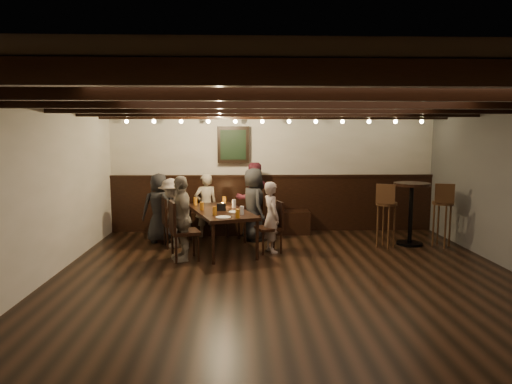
{
  "coord_description": "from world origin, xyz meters",
  "views": [
    {
      "loc": [
        -0.64,
        -5.67,
        1.95
      ],
      "look_at": [
        -0.42,
        1.3,
        1.07
      ],
      "focal_mm": 32.0,
      "sensor_mm": 36.0,
      "label": 1
    }
  ],
  "objects_px": {
    "person_right_near": "(253,204)",
    "person_bench_centre": "(206,205)",
    "dining_table": "(221,213)",
    "chair_right_far": "(270,237)",
    "person_bench_left": "(159,208)",
    "person_left_far": "(181,218)",
    "person_bench_right": "(253,199)",
    "bar_stool_right": "(442,223)",
    "person_left_near": "(172,213)",
    "chair_left_far": "(184,242)",
    "person_right_far": "(272,217)",
    "high_top_table": "(411,204)",
    "chair_left_near": "(174,232)",
    "chair_right_near": "(252,225)",
    "bar_stool_left": "(386,224)"
  },
  "relations": [
    {
      "from": "person_left_near",
      "to": "person_right_near",
      "type": "relative_size",
      "value": 0.89
    },
    {
      "from": "dining_table",
      "to": "chair_left_far",
      "type": "height_order",
      "value": "chair_left_far"
    },
    {
      "from": "person_bench_right",
      "to": "high_top_table",
      "type": "distance_m",
      "value": 2.91
    },
    {
      "from": "dining_table",
      "to": "person_right_near",
      "type": "relative_size",
      "value": 1.47
    },
    {
      "from": "person_bench_left",
      "to": "person_left_far",
      "type": "distance_m",
      "value": 1.36
    },
    {
      "from": "dining_table",
      "to": "bar_stool_left",
      "type": "relative_size",
      "value": 1.75
    },
    {
      "from": "person_bench_right",
      "to": "bar_stool_right",
      "type": "height_order",
      "value": "person_bench_right"
    },
    {
      "from": "person_bench_left",
      "to": "person_right_far",
      "type": "xyz_separation_m",
      "value": [
        1.99,
        -0.78,
        -0.04
      ]
    },
    {
      "from": "dining_table",
      "to": "chair_left_far",
      "type": "bearing_deg",
      "value": -147.98
    },
    {
      "from": "person_bench_left",
      "to": "bar_stool_left",
      "type": "distance_m",
      "value": 4.02
    },
    {
      "from": "person_bench_centre",
      "to": "bar_stool_left",
      "type": "bearing_deg",
      "value": 144.76
    },
    {
      "from": "person_bench_centre",
      "to": "person_right_far",
      "type": "bearing_deg",
      "value": 116.57
    },
    {
      "from": "person_right_near",
      "to": "bar_stool_right",
      "type": "relative_size",
      "value": 1.19
    },
    {
      "from": "chair_left_near",
      "to": "person_left_near",
      "type": "xyz_separation_m",
      "value": [
        -0.03,
        -0.01,
        0.34
      ]
    },
    {
      "from": "person_right_near",
      "to": "person_bench_centre",
      "type": "bearing_deg",
      "value": 51.34
    },
    {
      "from": "person_left_far",
      "to": "bar_stool_left",
      "type": "distance_m",
      "value": 3.49
    },
    {
      "from": "chair_left_near",
      "to": "person_bench_centre",
      "type": "bearing_deg",
      "value": 129.88
    },
    {
      "from": "person_bench_left",
      "to": "person_right_far",
      "type": "bearing_deg",
      "value": 140.71
    },
    {
      "from": "bar_stool_left",
      "to": "bar_stool_right",
      "type": "bearing_deg",
      "value": 29.06
    },
    {
      "from": "bar_stool_left",
      "to": "dining_table",
      "type": "bearing_deg",
      "value": -153.5
    },
    {
      "from": "bar_stool_left",
      "to": "person_bench_left",
      "type": "bearing_deg",
      "value": -161.86
    },
    {
      "from": "person_bench_centre",
      "to": "person_left_near",
      "type": "distance_m",
      "value": 0.96
    },
    {
      "from": "person_left_far",
      "to": "bar_stool_right",
      "type": "height_order",
      "value": "person_left_far"
    },
    {
      "from": "dining_table",
      "to": "person_right_near",
      "type": "xyz_separation_m",
      "value": [
        0.57,
        0.66,
        0.05
      ]
    },
    {
      "from": "person_bench_left",
      "to": "person_left_far",
      "type": "height_order",
      "value": "person_left_far"
    },
    {
      "from": "person_bench_left",
      "to": "chair_left_near",
      "type": "bearing_deg",
      "value": 112.0
    },
    {
      "from": "chair_left_far",
      "to": "person_left_near",
      "type": "height_order",
      "value": "person_left_near"
    },
    {
      "from": "person_right_far",
      "to": "high_top_table",
      "type": "relative_size",
      "value": 1.06
    },
    {
      "from": "chair_left_near",
      "to": "bar_stool_right",
      "type": "height_order",
      "value": "bar_stool_right"
    },
    {
      "from": "person_left_near",
      "to": "person_right_near",
      "type": "bearing_deg",
      "value": 90.0
    },
    {
      "from": "dining_table",
      "to": "person_bench_right",
      "type": "distance_m",
      "value": 1.28
    },
    {
      "from": "person_bench_centre",
      "to": "person_left_near",
      "type": "relative_size",
      "value": 1.01
    },
    {
      "from": "chair_right_far",
      "to": "person_right_near",
      "type": "distance_m",
      "value": 0.99
    },
    {
      "from": "chair_left_near",
      "to": "person_left_far",
      "type": "xyz_separation_m",
      "value": [
        0.25,
        -0.87,
        0.4
      ]
    },
    {
      "from": "dining_table",
      "to": "person_left_near",
      "type": "relative_size",
      "value": 1.64
    },
    {
      "from": "dining_table",
      "to": "chair_right_far",
      "type": "height_order",
      "value": "chair_right_far"
    },
    {
      "from": "person_bench_centre",
      "to": "chair_right_near",
      "type": "bearing_deg",
      "value": 140.21
    },
    {
      "from": "person_right_near",
      "to": "bar_stool_right",
      "type": "height_order",
      "value": "person_right_near"
    },
    {
      "from": "chair_left_near",
      "to": "person_bench_left",
      "type": "relative_size",
      "value": 0.69
    },
    {
      "from": "chair_left_near",
      "to": "bar_stool_left",
      "type": "bearing_deg",
      "value": 69.03
    },
    {
      "from": "chair_right_near",
      "to": "bar_stool_right",
      "type": "relative_size",
      "value": 0.86
    },
    {
      "from": "chair_right_near",
      "to": "bar_stool_left",
      "type": "distance_m",
      "value": 2.39
    },
    {
      "from": "chair_right_near",
      "to": "dining_table",
      "type": "bearing_deg",
      "value": 121.99
    },
    {
      "from": "person_bench_right",
      "to": "person_right_far",
      "type": "distance_m",
      "value": 1.36
    },
    {
      "from": "chair_left_far",
      "to": "person_left_near",
      "type": "distance_m",
      "value": 0.95
    },
    {
      "from": "dining_table",
      "to": "chair_left_near",
      "type": "relative_size",
      "value": 2.28
    },
    {
      "from": "person_right_near",
      "to": "high_top_table",
      "type": "relative_size",
      "value": 1.21
    },
    {
      "from": "dining_table",
      "to": "chair_right_near",
      "type": "height_order",
      "value": "chair_right_near"
    },
    {
      "from": "chair_left_near",
      "to": "chair_right_near",
      "type": "relative_size",
      "value": 0.89
    },
    {
      "from": "person_left_near",
      "to": "person_right_far",
      "type": "xyz_separation_m",
      "value": [
        1.7,
        -0.39,
        -0.01
      ]
    }
  ]
}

